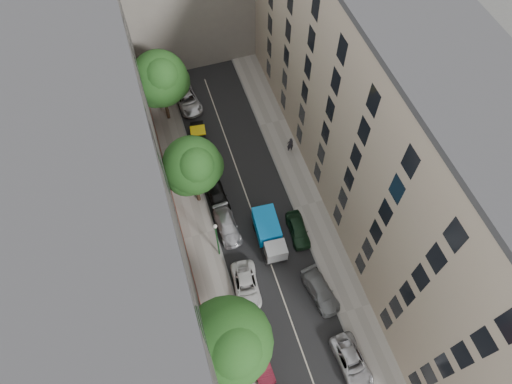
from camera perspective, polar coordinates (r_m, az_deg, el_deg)
name	(u,v)px	position (r m, az deg, el deg)	size (l,w,h in m)	color
ground	(255,220)	(44.07, -0.14, -3.47)	(120.00, 120.00, 0.00)	#4C4C49
road_surface	(255,220)	(44.06, -0.14, -3.47)	(8.00, 44.00, 0.02)	black
sidewalk_left	(199,235)	(43.57, -7.08, -5.32)	(3.00, 44.00, 0.15)	gray
sidewalk_right	(308,204)	(45.11, 6.54, -1.55)	(3.00, 44.00, 0.15)	gray
building_left	(113,195)	(35.37, -17.43, -0.31)	(8.00, 44.00, 20.00)	#484644
building_right	(383,126)	(39.06, 15.57, 8.00)	(8.00, 44.00, 20.00)	tan
tarp_truck	(269,233)	(41.95, 1.65, -5.20)	(2.31, 5.20, 2.35)	black
car_left_1	(259,360)	(38.88, 0.44, -20.28)	(1.39, 3.98, 1.31)	#4F0F1A
car_left_2	(246,286)	(40.62, -1.23, -11.64)	(2.16, 4.68, 1.30)	silver
car_left_3	(227,226)	(43.09, -3.62, -4.26)	(1.83, 4.51, 1.31)	#B4B3B8
car_left_4	(217,195)	(44.79, -4.93, -0.33)	(1.76, 4.36, 1.49)	black
car_left_5	(199,137)	(49.26, -7.16, 6.84)	(1.42, 4.07, 1.34)	black
car_left_6	(187,100)	(52.94, -8.63, 11.35)	(2.37, 5.15, 1.43)	silver
car_right_0	(352,362)	(39.61, 11.87, -20.07)	(2.15, 4.67, 1.30)	#BAB9BE
car_right_1	(321,291)	(40.82, 8.09, -12.19)	(1.84, 4.54, 1.32)	slate
car_right_2	(298,230)	(42.97, 5.27, -4.72)	(1.62, 4.02, 1.37)	black
tree_near	(230,344)	(33.04, -3.30, -18.40)	(6.43, 6.32, 9.96)	#382619
tree_mid	(194,167)	(40.71, -7.79, 3.08)	(5.58, 5.35, 8.51)	#382619
tree_far	(161,81)	(48.14, -11.79, 13.48)	(5.96, 5.78, 8.73)	#382619
lamp_post	(217,237)	(39.29, -4.93, -5.58)	(0.36, 0.36, 5.58)	#175120
pedestrian	(290,144)	(47.86, 4.30, 5.96)	(0.69, 0.45, 1.89)	black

